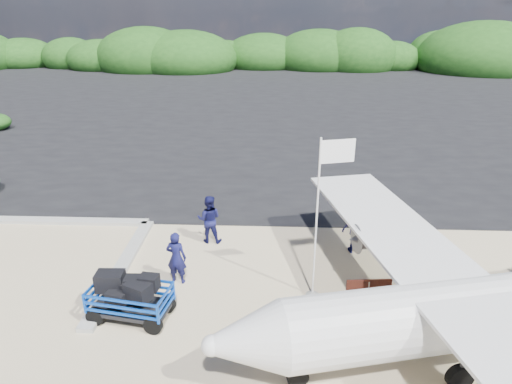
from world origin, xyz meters
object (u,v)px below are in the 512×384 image
(baggage_cart, at_px, (133,318))
(flagpole, at_px, (312,295))
(crew_c, at_px, (357,230))
(aircraft_large, at_px, (461,128))
(crew_a, at_px, (176,258))
(crew_b, at_px, (209,219))
(signboard, at_px, (366,312))

(baggage_cart, bearing_deg, flagpole, 24.42)
(crew_c, xyz_separation_m, aircraft_large, (11.04, 19.08, -0.94))
(flagpole, xyz_separation_m, aircraft_large, (12.85, 21.94, 0.00))
(flagpole, bearing_deg, aircraft_large, 59.63)
(flagpole, bearing_deg, crew_c, 57.52)
(crew_a, distance_m, crew_b, 2.97)
(flagpole, xyz_separation_m, signboard, (1.59, -0.84, 0.00))
(crew_b, bearing_deg, crew_c, 175.12)
(signboard, relative_size, aircraft_large, 0.09)
(crew_b, bearing_deg, baggage_cart, 71.95)
(baggage_cart, height_order, flagpole, flagpole)
(baggage_cart, height_order, crew_a, crew_a)
(flagpole, bearing_deg, crew_a, 172.96)
(aircraft_large, bearing_deg, crew_b, 35.03)
(crew_b, relative_size, crew_c, 1.04)
(baggage_cart, relative_size, crew_b, 1.30)
(baggage_cart, bearing_deg, signboard, 14.68)
(crew_b, height_order, crew_c, crew_b)
(crew_a, xyz_separation_m, crew_b, (0.70, 2.89, 0.04))
(baggage_cart, bearing_deg, crew_b, 80.86)
(crew_c, height_order, aircraft_large, aircraft_large)
(flagpole, xyz_separation_m, crew_a, (-4.52, 0.56, 0.94))
(signboard, relative_size, crew_a, 0.78)
(signboard, bearing_deg, baggage_cart, 180.00)
(flagpole, distance_m, crew_b, 5.24)
(crew_b, bearing_deg, aircraft_large, -130.92)
(baggage_cart, xyz_separation_m, signboard, (7.10, 0.58, 0.00))
(signboard, distance_m, crew_b, 6.97)
(baggage_cart, xyz_separation_m, crew_a, (0.99, 1.97, 0.94))
(baggage_cart, height_order, crew_c, crew_c)
(crew_a, bearing_deg, aircraft_large, -120.87)
(crew_a, distance_m, crew_c, 6.74)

